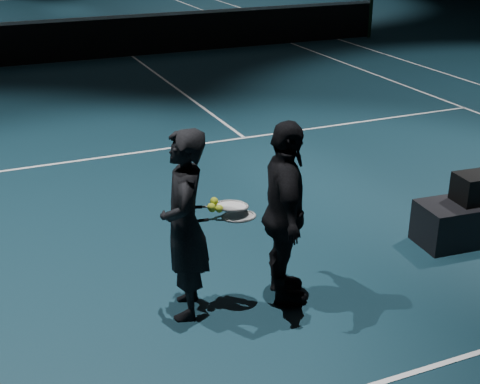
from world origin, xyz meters
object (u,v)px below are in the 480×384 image
(racket_lower, at_px, (239,216))
(tennis_balls, at_px, (215,206))
(player_b, at_px, (285,214))
(player_a, at_px, (185,225))
(racket_upper, at_px, (232,206))

(racket_lower, bearing_deg, tennis_balls, 178.53)
(player_b, xyz_separation_m, racket_lower, (-0.40, 0.06, 0.03))
(player_a, xyz_separation_m, player_b, (0.84, -0.13, 0.00))
(tennis_balls, bearing_deg, racket_upper, 4.77)
(racket_upper, xyz_separation_m, tennis_balls, (-0.15, -0.01, 0.03))
(player_b, relative_size, racket_lower, 2.38)
(player_a, distance_m, player_b, 0.85)
(player_b, bearing_deg, tennis_balls, 98.41)
(racket_lower, height_order, racket_upper, racket_upper)
(player_a, relative_size, player_b, 1.00)
(player_b, height_order, racket_upper, player_b)
(player_a, bearing_deg, racket_upper, 106.68)
(player_a, distance_m, racket_upper, 0.42)
(racket_lower, xyz_separation_m, tennis_balls, (-0.19, 0.03, 0.11))
(player_b, relative_size, racket_upper, 2.38)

